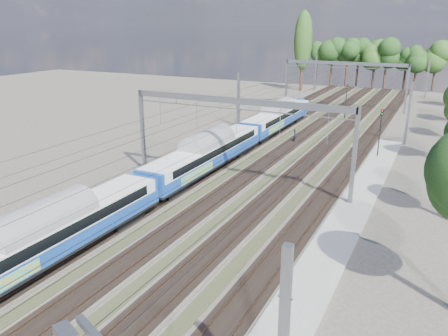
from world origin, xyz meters
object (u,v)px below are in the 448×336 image
at_px(emu_train, 205,150).
at_px(signal_near, 346,98).
at_px(signal_far, 380,128).
at_px(worker, 295,136).

distance_m(emu_train, signal_near, 36.19).
distance_m(emu_train, signal_far, 21.84).
relative_size(emu_train, signal_near, 10.86).
distance_m(signal_near, signal_far, 22.18).
distance_m(worker, signal_far, 12.04).
height_order(worker, signal_far, signal_far).
bearing_deg(signal_far, worker, 162.76).
bearing_deg(emu_train, signal_near, 78.02).
xyz_separation_m(worker, signal_near, (2.98, 18.03, 2.95)).
bearing_deg(signal_near, emu_train, -109.04).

